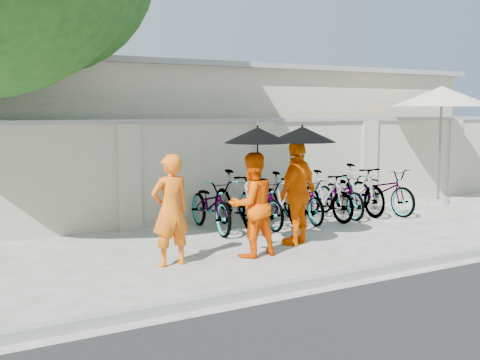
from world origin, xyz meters
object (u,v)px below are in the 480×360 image
monk_left (170,210)px  patio_umbrella (442,98)px  monk_center (252,205)px  monk_right (298,193)px

monk_left → patio_umbrella: size_ratio=0.58×
monk_center → patio_umbrella: size_ratio=0.57×
monk_left → monk_center: monk_left is taller
monk_center → patio_umbrella: patio_umbrella is taller
monk_center → patio_umbrella: 7.28m
monk_center → monk_right: (1.11, 0.32, 0.07)m
monk_right → patio_umbrella: bearing=174.6°
monk_left → patio_umbrella: bearing=-169.5°
monk_center → monk_right: monk_right is taller
monk_right → monk_left: bearing=-19.4°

